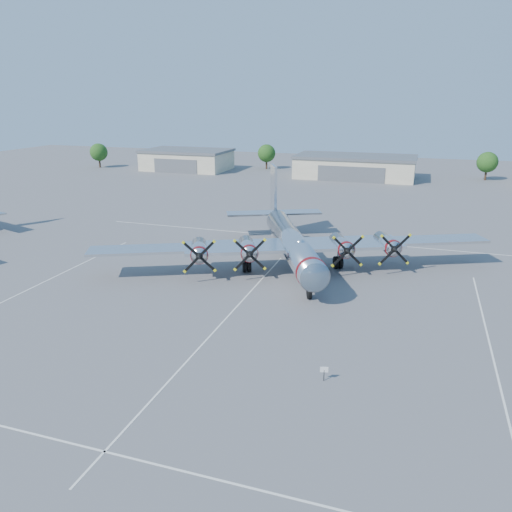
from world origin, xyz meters
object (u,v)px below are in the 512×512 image
(hangar_center, at_px, (355,167))
(tree_west, at_px, (267,153))
(tree_east, at_px, (487,162))
(tree_far_west, at_px, (99,152))
(hangar_west, at_px, (187,160))
(main_bomber_b29, at_px, (290,264))
(info_placard, at_px, (324,371))

(hangar_center, xyz_separation_m, tree_west, (-25.00, 8.04, 1.51))
(tree_east, bearing_deg, tree_far_west, -174.29)
(hangar_west, bearing_deg, main_bomber_b29, -55.93)
(hangar_west, bearing_deg, hangar_center, -0.00)
(tree_west, distance_m, info_placard, 106.90)
(main_bomber_b29, bearing_deg, hangar_west, 99.09)
(tree_far_west, height_order, info_placard, tree_far_west)
(tree_far_west, bearing_deg, hangar_west, 9.01)
(tree_far_west, relative_size, tree_east, 1.00)
(hangar_west, distance_m, tree_far_west, 25.36)
(tree_west, distance_m, main_bomber_b29, 81.58)
(tree_far_west, relative_size, tree_west, 1.00)
(tree_west, bearing_deg, tree_far_west, -165.07)
(main_bomber_b29, xyz_separation_m, info_placard, (8.68, -23.85, 0.76))
(tree_west, bearing_deg, hangar_west, -158.11)
(tree_west, distance_m, tree_east, 55.04)
(hangar_center, bearing_deg, info_placard, -83.66)
(main_bomber_b29, bearing_deg, info_placard, -94.97)
(hangar_center, height_order, tree_west, tree_west)
(tree_west, xyz_separation_m, main_bomber_b29, (26.63, -76.99, -4.22))
(tree_west, height_order, info_placard, tree_west)
(hangar_center, relative_size, tree_east, 4.31)
(info_placard, bearing_deg, tree_west, 94.04)
(hangar_center, height_order, tree_east, tree_east)
(hangar_west, height_order, info_placard, hangar_west)
(tree_west, relative_size, main_bomber_b29, 0.15)
(hangar_center, xyz_separation_m, tree_east, (30.00, 6.04, 1.51))
(tree_east, relative_size, info_placard, 6.12)
(hangar_center, xyz_separation_m, tree_far_west, (-70.00, -3.96, 1.51))
(tree_east, bearing_deg, hangar_center, -168.62)
(main_bomber_b29, relative_size, info_placard, 41.59)
(tree_east, height_order, main_bomber_b29, tree_east)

